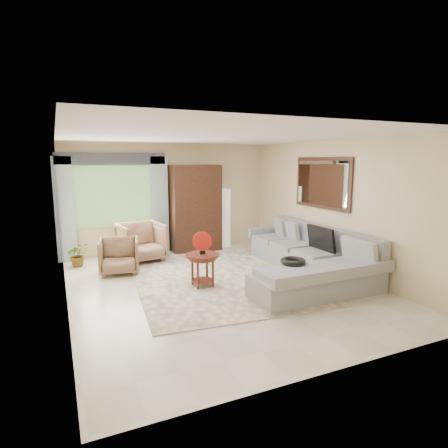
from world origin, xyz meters
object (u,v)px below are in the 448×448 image
armchair_left (119,256)px  potted_plant (78,255)px  tv_screen (321,239)px  coffee_table (203,270)px  sectional_sofa (308,262)px  armoire (195,208)px  floor_lamp (224,218)px  armchair_right (141,242)px

armchair_left → potted_plant: bearing=140.0°
tv_screen → coffee_table: size_ratio=1.24×
armchair_left → potted_plant: 1.12m
sectional_sofa → potted_plant: size_ratio=6.99×
armoire → floor_lamp: (0.80, 0.06, -0.30)m
armchair_left → sectional_sofa: bearing=-17.5°
armchair_right → floor_lamp: 2.33m
armchair_left → floor_lamp: 3.13m
potted_plant → tv_screen: bearing=-31.4°
potted_plant → floor_lamp: (3.56, 0.38, 0.50)m
potted_plant → floor_lamp: floor_lamp is taller
coffee_table → potted_plant: (-1.92, 2.32, -0.07)m
armchair_left → armchair_right: 0.94m
sectional_sofa → floor_lamp: (-0.43, 2.96, 0.47)m
tv_screen → floor_lamp: 3.06m
coffee_table → armoire: size_ratio=0.28×
sectional_sofa → floor_lamp: bearing=98.3°
potted_plant → sectional_sofa: bearing=-32.8°
tv_screen → potted_plant: tv_screen is taller
armoire → floor_lamp: bearing=4.3°
coffee_table → potted_plant: 3.01m
coffee_table → armchair_right: size_ratio=0.63×
potted_plant → armoire: bearing=6.7°
coffee_table → armchair_right: bearing=105.7°
tv_screen → armchair_right: 3.85m
sectional_sofa → floor_lamp: size_ratio=2.31×
armchair_right → armoire: (1.45, 0.46, 0.62)m
armchair_right → armoire: bearing=9.9°
sectional_sofa → armchair_left: size_ratio=4.52×
sectional_sofa → armoire: 3.24m
floor_lamp → tv_screen: bearing=-76.8°
armchair_left → potted_plant: armchair_left is taller
tv_screen → armoire: armoire is taller
tv_screen → armchair_left: (-3.54, 1.74, -0.37)m
coffee_table → armchair_right: armchair_right is taller
armchair_left → armchair_right: (0.59, 0.72, 0.08)m
sectional_sofa → tv_screen: 0.51m
armoire → armchair_right: bearing=-162.2°
armchair_right → potted_plant: armchair_right is taller
potted_plant → armoire: (2.76, 0.32, 0.80)m
coffee_table → armchair_right: 2.26m
tv_screen → armchair_right: (-2.95, 2.46, -0.29)m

